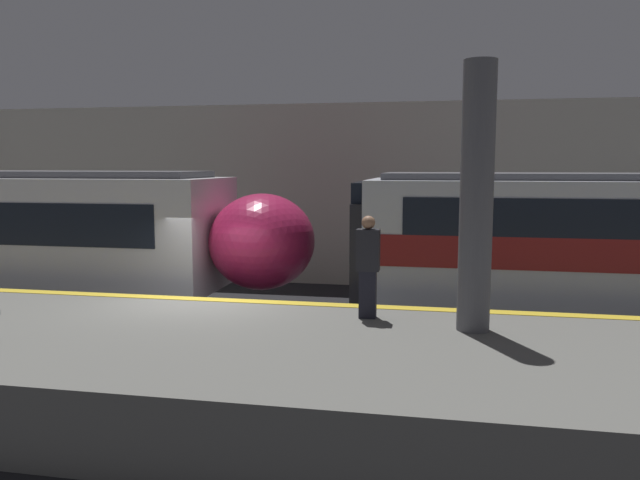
% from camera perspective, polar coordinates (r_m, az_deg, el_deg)
% --- Properties ---
extents(ground_plane, '(120.00, 120.00, 0.00)m').
position_cam_1_polar(ground_plane, '(12.54, -10.62, -9.97)').
color(ground_plane, black).
extents(platform, '(40.00, 4.99, 1.08)m').
position_cam_1_polar(platform, '(10.22, -15.96, -10.92)').
color(platform, slate).
rests_on(platform, ground).
extents(station_rear_barrier, '(50.00, 0.15, 5.42)m').
position_cam_1_polar(station_rear_barrier, '(18.98, -2.61, 4.16)').
color(station_rear_barrier, '#B2AD9E').
rests_on(station_rear_barrier, ground).
extents(support_pillar_near, '(0.50, 0.50, 4.09)m').
position_cam_1_polar(support_pillar_near, '(9.74, 14.12, 3.74)').
color(support_pillar_near, '#56565B').
rests_on(support_pillar_near, platform).
extents(person_waiting, '(0.38, 0.24, 1.72)m').
position_cam_1_polar(person_waiting, '(10.37, 4.41, -2.21)').
color(person_waiting, black).
rests_on(person_waiting, platform).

